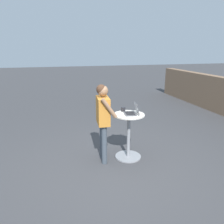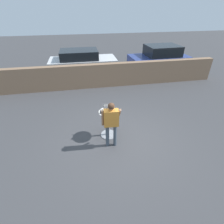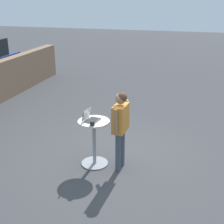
{
  "view_description": "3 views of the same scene",
  "coord_description": "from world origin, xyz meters",
  "px_view_note": "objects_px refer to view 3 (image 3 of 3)",
  "views": [
    {
      "loc": [
        3.62,
        -1.02,
        2.26
      ],
      "look_at": [
        -0.6,
        0.13,
        0.97
      ],
      "focal_mm": 35.0,
      "sensor_mm": 36.0,
      "label": 1
    },
    {
      "loc": [
        -1.17,
        -4.37,
        3.98
      ],
      "look_at": [
        -0.29,
        0.32,
        1.01
      ],
      "focal_mm": 28.0,
      "sensor_mm": 36.0,
      "label": 2
    },
    {
      "loc": [
        -5.77,
        -1.46,
        3.31
      ],
      "look_at": [
        -0.21,
        0.11,
        1.12
      ],
      "focal_mm": 50.0,
      "sensor_mm": 36.0,
      "label": 3
    }
  ],
  "objects_px": {
    "laptop": "(91,118)",
    "standing_person": "(120,121)",
    "cafe_table": "(94,140)",
    "coffee_mug": "(92,123)"
  },
  "relations": [
    {
      "from": "coffee_mug",
      "to": "laptop",
      "type": "bearing_deg",
      "value": 25.92
    },
    {
      "from": "laptop",
      "to": "standing_person",
      "type": "height_order",
      "value": "standing_person"
    },
    {
      "from": "cafe_table",
      "to": "coffee_mug",
      "type": "height_order",
      "value": "coffee_mug"
    },
    {
      "from": "cafe_table",
      "to": "coffee_mug",
      "type": "distance_m",
      "value": 0.53
    },
    {
      "from": "coffee_mug",
      "to": "standing_person",
      "type": "distance_m",
      "value": 0.54
    },
    {
      "from": "cafe_table",
      "to": "standing_person",
      "type": "bearing_deg",
      "value": -90.24
    },
    {
      "from": "cafe_table",
      "to": "laptop",
      "type": "bearing_deg",
      "value": 83.86
    },
    {
      "from": "cafe_table",
      "to": "standing_person",
      "type": "distance_m",
      "value": 0.72
    },
    {
      "from": "cafe_table",
      "to": "standing_person",
      "type": "height_order",
      "value": "standing_person"
    },
    {
      "from": "cafe_table",
      "to": "standing_person",
      "type": "xyz_separation_m",
      "value": [
        -0.0,
        -0.54,
        0.48
      ]
    }
  ]
}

